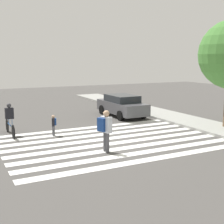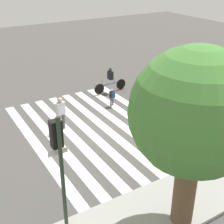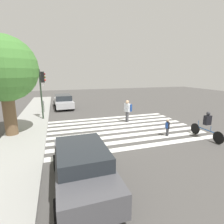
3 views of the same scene
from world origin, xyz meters
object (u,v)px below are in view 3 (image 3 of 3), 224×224
(parking_meter, at_px, (43,104))
(car_parked_dark_suv, at_px, (63,101))
(pedestrian_child_with_backpack, at_px, (167,126))
(cyclist_far_lane, at_px, (207,124))
(pedestrian_adult_blue_shirt, at_px, (128,109))
(car_parked_silver_sedan, at_px, (82,166))
(traffic_light, at_px, (42,85))
(street_tree, at_px, (4,70))

(parking_meter, relative_size, car_parked_dark_suv, 0.26)
(pedestrian_child_with_backpack, distance_m, cyclist_far_lane, 2.23)
(pedestrian_adult_blue_shirt, distance_m, cyclist_far_lane, 5.64)
(pedestrian_adult_blue_shirt, relative_size, car_parked_dark_suv, 0.36)
(car_parked_silver_sedan, bearing_deg, parking_meter, 8.33)
(parking_meter, distance_m, car_parked_silver_sedan, 12.38)
(traffic_light, relative_size, street_tree, 0.69)
(parking_meter, bearing_deg, pedestrian_adult_blue_shirt, -129.10)
(street_tree, bearing_deg, car_parked_silver_sedan, -150.97)
(car_parked_dark_suv, bearing_deg, parking_meter, 136.57)
(pedestrian_adult_blue_shirt, xyz_separation_m, car_parked_silver_sedan, (-6.95, 4.61, -0.27))
(traffic_light, xyz_separation_m, car_parked_silver_sedan, (-9.52, -1.67, -2.14))
(pedestrian_adult_blue_shirt, relative_size, car_parked_silver_sedan, 0.41)
(parking_meter, bearing_deg, cyclist_far_lane, -136.47)
(parking_meter, relative_size, street_tree, 0.21)
(parking_meter, distance_m, street_tree, 6.99)
(cyclist_far_lane, bearing_deg, parking_meter, 42.54)
(traffic_light, relative_size, car_parked_silver_sedan, 0.96)
(pedestrian_child_with_backpack, height_order, car_parked_dark_suv, car_parked_dark_suv)
(parking_meter, height_order, pedestrian_child_with_backpack, parking_meter)
(cyclist_far_lane, distance_m, car_parked_dark_suv, 14.42)
(street_tree, distance_m, pedestrian_child_with_backpack, 10.12)
(street_tree, bearing_deg, parking_meter, -14.03)
(pedestrian_adult_blue_shirt, height_order, car_parked_dark_suv, pedestrian_adult_blue_shirt)
(cyclist_far_lane, relative_size, car_parked_silver_sedan, 0.55)
(pedestrian_adult_blue_shirt, height_order, pedestrian_child_with_backpack, pedestrian_adult_blue_shirt)
(pedestrian_child_with_backpack, distance_m, car_parked_dark_suv, 12.55)
(parking_meter, xyz_separation_m, pedestrian_adult_blue_shirt, (-5.28, -6.49, 0.08))
(traffic_light, bearing_deg, car_parked_silver_sedan, -170.04)
(traffic_light, height_order, pedestrian_child_with_backpack, traffic_light)
(pedestrian_adult_blue_shirt, distance_m, car_parked_dark_suv, 8.79)
(pedestrian_adult_blue_shirt, bearing_deg, cyclist_far_lane, -167.43)
(traffic_light, xyz_separation_m, pedestrian_child_with_backpack, (-6.26, -7.37, -2.26))
(traffic_light, xyz_separation_m, pedestrian_adult_blue_shirt, (-2.56, -6.28, -1.86))
(traffic_light, bearing_deg, pedestrian_adult_blue_shirt, -112.19)
(parking_meter, xyz_separation_m, pedestrian_child_with_backpack, (-8.97, -7.57, -0.32))
(parking_meter, xyz_separation_m, car_parked_silver_sedan, (-12.23, -1.88, -0.19))
(street_tree, relative_size, pedestrian_adult_blue_shirt, 3.39)
(street_tree, relative_size, car_parked_dark_suv, 1.24)
(car_parked_silver_sedan, distance_m, car_parked_dark_suv, 14.47)
(cyclist_far_lane, bearing_deg, street_tree, 69.43)
(pedestrian_adult_blue_shirt, xyz_separation_m, cyclist_far_lane, (-4.75, -3.03, -0.15))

